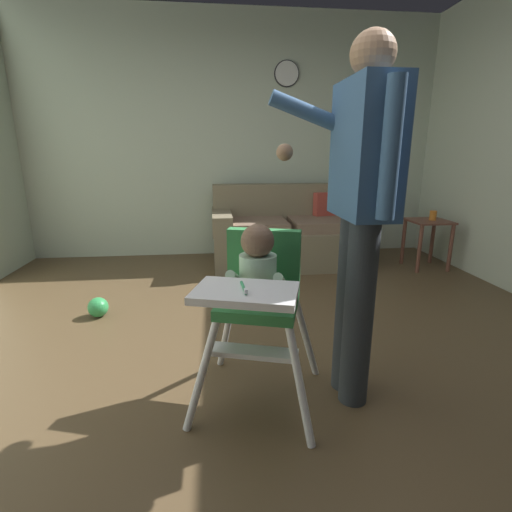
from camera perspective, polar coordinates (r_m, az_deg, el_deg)
The scene contains 9 objects.
ground at distance 2.31m, azimuth 0.84°, elevation -17.53°, with size 6.33×6.85×0.10m, color brown.
wall_far at distance 4.59m, azimuth -3.44°, elevation 17.30°, with size 5.53×0.06×2.73m, color beige.
couch at distance 4.23m, azimuth 4.71°, elevation 3.41°, with size 1.64×0.86×0.86m.
high_chair at distance 1.75m, azimuth 0.37°, elevation -4.47°, with size 0.75×0.83×0.91m.
adult_standing at distance 1.79m, azimuth 15.52°, elevation 6.96°, with size 0.51×0.50×1.69m.
toy_ball at distance 3.12m, azimuth -22.81°, elevation -7.16°, with size 0.15×0.15×0.15m, color green.
side_table at distance 4.41m, azimuth 24.54°, elevation 3.17°, with size 0.40×0.40×0.52m.
sippy_cup at distance 4.40m, azimuth 25.23°, elevation 5.59°, with size 0.07×0.07×0.10m, color orange.
wall_clock at distance 4.69m, azimuth 4.67°, elevation 25.82°, with size 0.28×0.04×0.28m.
Camera 1 is at (-0.25, -1.93, 1.20)m, focal length 26.41 mm.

